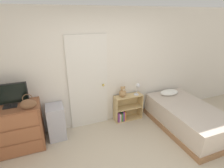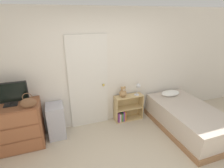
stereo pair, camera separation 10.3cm
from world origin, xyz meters
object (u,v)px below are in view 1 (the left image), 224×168
Objects in this scene: dresser at (15,128)px; storage_bin at (56,122)px; bed at (186,117)px; desk_lamp at (138,87)px; teddy_bear at (123,92)px; tv at (8,95)px; bookshelf at (126,109)px; handbag at (28,104)px.

storage_bin is at bearing 6.11° from dresser.
desk_lamp is at bearing 137.89° from bed.
desk_lamp is at bearing -5.92° from teddy_bear.
tv is at bearing -176.47° from teddy_bear.
tv is 2.18× the size of desk_lamp.
tv reaches higher than desk_lamp.
dresser is 3.29× the size of desk_lamp.
bed reaches higher than bookshelf.
tv reaches higher than dresser.
bookshelf is 0.63m from desk_lamp.
teddy_bear is at bearing 174.08° from desk_lamp.
bookshelf is 0.49m from teddy_bear.
desk_lamp reaches higher than teddy_bear.
teddy_bear is 0.88× the size of desk_lamp.
storage_bin is 2.46× the size of desk_lamp.
tv is 0.89× the size of storage_bin.
bed is at bearing -33.64° from teddy_bear.
teddy_bear is 0.37m from desk_lamp.
tv is at bearing -177.78° from desk_lamp.
teddy_bear is (1.91, 0.35, -0.25)m from handbag.
bookshelf is (2.01, 0.36, -0.72)m from handbag.
bed is at bearing -14.86° from storage_bin.
handbag reaches higher than bookshelf.
dresser is at bearing -173.89° from storage_bin.
tv reaches higher than bed.
storage_bin is 2.79× the size of teddy_bear.
desk_lamp is (2.60, 0.12, 0.39)m from dresser.
handbag reaches higher than teddy_bear.
desk_lamp reaches higher than bed.
tv reaches higher than teddy_bear.
dresser is 2.27m from teddy_bear.
tv is 3.59m from bed.
storage_bin is (0.40, 0.27, -0.63)m from handbag.
bookshelf is 1.37m from bed.
bookshelf is at bearing 6.01° from teddy_bear.
storage_bin is 0.39× the size of bed.
bed is at bearing -10.56° from dresser.
dresser is at bearing -177.37° from desk_lamp.
teddy_bear is at bearing -173.99° from bookshelf.
dresser is 0.67m from tv.
tv is 2.48m from bookshelf.
handbag is at bearing -33.66° from tv.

